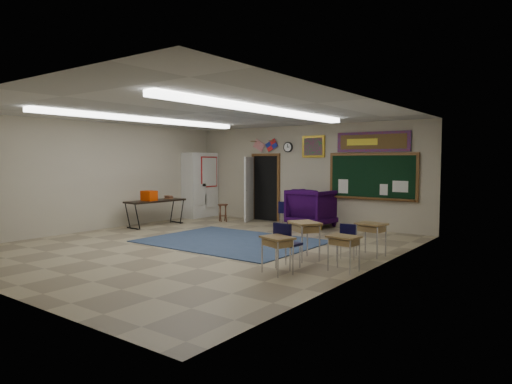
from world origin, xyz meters
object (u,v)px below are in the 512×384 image
Objects in this scene: student_desk_front_left at (305,238)px; folding_table at (155,212)px; wooden_stool at (223,213)px; student_desk_front_right at (371,238)px; wingback_armchair at (313,208)px.

folding_table is at bearing -160.02° from student_desk_front_left.
folding_table reaches higher than student_desk_front_left.
folding_table reaches higher than wooden_stool.
folding_table is 2.15m from wooden_stool.
folding_table is at bearing -173.76° from student_desk_front_right.
folding_table is 3.38× the size of wooden_stool.
wingback_armchair is 1.81× the size of student_desk_front_right.
wingback_armchair is at bearing 144.32° from student_desk_front_right.
student_desk_front_left is 5.90m from wooden_stool.
wooden_stool is at bearing 64.68° from folding_table.
student_desk_front_right is (0.91, 1.10, -0.04)m from student_desk_front_left.
wooden_stool is (-4.92, 3.25, -0.13)m from student_desk_front_left.
student_desk_front_right is (2.99, -2.89, -0.18)m from wingback_armchair.
wooden_stool is (-5.83, 2.15, -0.09)m from student_desk_front_right.
student_desk_front_right is at bearing 0.12° from folding_table.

